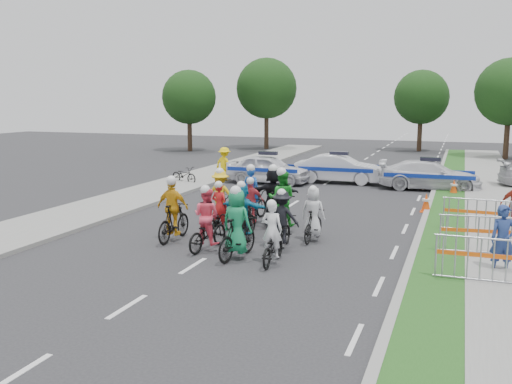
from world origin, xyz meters
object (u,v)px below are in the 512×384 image
(rider_6, at_px, (220,216))
(barrier_1, at_px, (478,237))
(rider_5, at_px, (242,215))
(rider_4, at_px, (282,225))
(tree_3, at_px, (267,88))
(tree_4, at_px, (421,97))
(cone_0, at_px, (426,203))
(rider_1, at_px, (237,230))
(rider_8, at_px, (282,208))
(cone_1, at_px, (454,187))
(tree_1, at_px, (510,92))
(rider_10, at_px, (221,202))
(rider_7, at_px, (313,219))
(rider_9, at_px, (251,208))
(rider_3, at_px, (173,216))
(rider_12, at_px, (252,202))
(barrier_0, at_px, (480,262))
(rider_11, at_px, (274,200))
(tree_0, at_px, (189,97))
(barrier_2, at_px, (476,217))
(parked_bike, at_px, (184,175))
(rider_2, at_px, (207,226))
(rider_0, at_px, (272,242))
(marshal_hiviz, at_px, (225,164))
(spectator_0, at_px, (503,240))
(police_car_0, at_px, (268,169))
(police_car_2, at_px, (430,175))

(rider_6, relative_size, barrier_1, 0.85)
(rider_5, bearing_deg, rider_4, 162.29)
(tree_3, distance_m, tree_4, 12.19)
(cone_0, bearing_deg, rider_6, -135.08)
(barrier_1, bearing_deg, tree_4, 96.87)
(rider_1, xyz_separation_m, rider_6, (-1.50, 2.35, -0.20))
(rider_8, distance_m, cone_1, 10.25)
(cone_1, relative_size, tree_1, 0.10)
(rider_1, distance_m, rider_10, 4.27)
(rider_7, relative_size, rider_9, 1.00)
(rider_3, height_order, rider_12, rider_12)
(rider_4, distance_m, rider_9, 2.74)
(rider_12, distance_m, barrier_1, 7.53)
(barrier_0, bearing_deg, rider_11, 145.37)
(tree_0, bearing_deg, rider_4, -58.70)
(barrier_2, distance_m, tree_0, 30.48)
(parked_bike, bearing_deg, barrier_1, -105.47)
(rider_4, distance_m, rider_10, 3.76)
(tree_4, bearing_deg, tree_0, -160.56)
(rider_2, relative_size, rider_11, 0.92)
(rider_3, relative_size, rider_11, 0.96)
(rider_1, bearing_deg, barrier_0, -172.97)
(rider_0, distance_m, rider_9, 4.08)
(rider_8, xyz_separation_m, marshal_hiviz, (-6.08, 9.69, 0.09))
(rider_2, relative_size, spectator_0, 1.11)
(cone_1, xyz_separation_m, parked_bike, (-12.50, -0.95, 0.08))
(rider_0, relative_size, rider_3, 0.86)
(rider_2, height_order, cone_1, rider_2)
(rider_4, xyz_separation_m, spectator_0, (5.61, -0.40, 0.17))
(rider_7, height_order, parked_bike, rider_7)
(police_car_0, bearing_deg, parked_bike, 112.37)
(rider_8, distance_m, rider_11, 0.91)
(parked_bike, bearing_deg, rider_2, -131.04)
(rider_7, bearing_deg, barrier_0, 153.04)
(police_car_0, height_order, tree_0, tree_0)
(marshal_hiviz, relative_size, tree_0, 0.27)
(cone_1, bearing_deg, police_car_0, 176.46)
(police_car_2, bearing_deg, rider_9, 149.05)
(police_car_2, bearing_deg, rider_0, 162.68)
(rider_2, height_order, rider_11, rider_11)
(rider_12, bearing_deg, rider_2, 102.52)
(barrier_2, relative_size, tree_1, 0.29)
(barrier_2, height_order, cone_1, barrier_2)
(rider_6, xyz_separation_m, rider_9, (0.61, 1.13, 0.09))
(rider_1, relative_size, barrier_2, 0.97)
(rider_0, bearing_deg, rider_7, -100.55)
(barrier_2, height_order, cone_0, barrier_2)
(rider_11, bearing_deg, tree_3, -79.17)
(tree_0, bearing_deg, rider_11, -57.74)
(rider_2, xyz_separation_m, rider_3, (-1.35, 0.57, 0.07))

